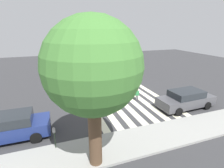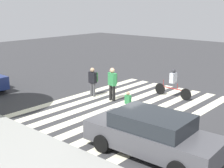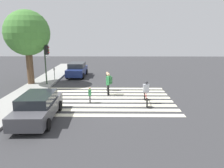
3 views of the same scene
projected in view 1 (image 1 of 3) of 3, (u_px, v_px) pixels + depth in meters
name	position (u px, v px, depth m)	size (l,w,h in m)	color
ground_plane	(124.00, 98.00, 16.25)	(60.00, 60.00, 0.00)	#38383A
sidewalk_curb	(165.00, 135.00, 10.64)	(36.00, 2.50, 0.14)	#9E9E99
crosswalk_stripes	(124.00, 98.00, 16.25)	(6.94, 10.00, 0.01)	#F2EDCC
traffic_light	(91.00, 98.00, 9.18)	(0.60, 0.50, 3.92)	#283828
parking_meter	(54.00, 133.00, 9.11)	(0.15, 0.15, 1.38)	#283828
street_tree	(93.00, 68.00, 6.96)	(4.07, 4.07, 6.84)	brown
pedestrian_child_with_backpack	(111.00, 88.00, 15.84)	(0.53, 0.49, 1.78)	black
pedestrian_adult_tall_backpack	(137.00, 94.00, 15.49)	(0.33, 0.18, 1.14)	#4C4C51
pedestrian_adult_yellow_jacket	(97.00, 91.00, 15.34)	(0.45, 0.38, 1.63)	#4C4C51
cyclist_far_lane	(121.00, 80.00, 18.93)	(2.30, 0.41, 1.60)	black
car_parked_silver_sedan	(186.00, 99.00, 14.12)	(4.74, 2.09, 1.50)	#4C4C51
car_parked_dark_suv	(12.00, 127.00, 10.16)	(4.28, 2.00, 1.55)	navy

